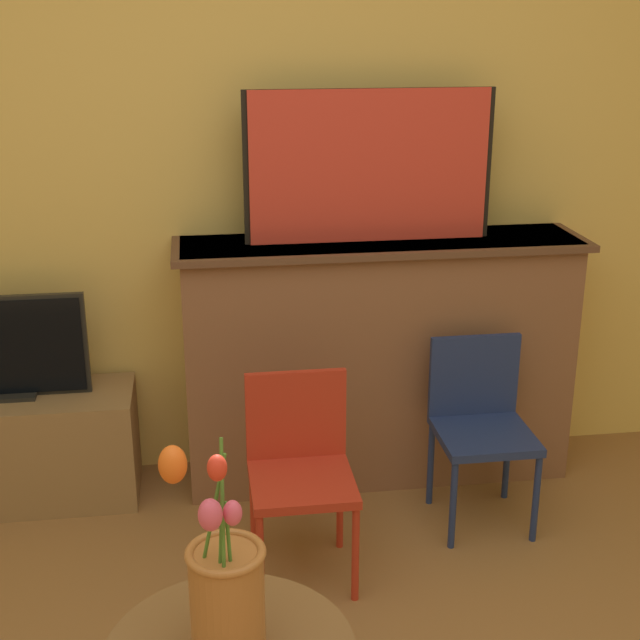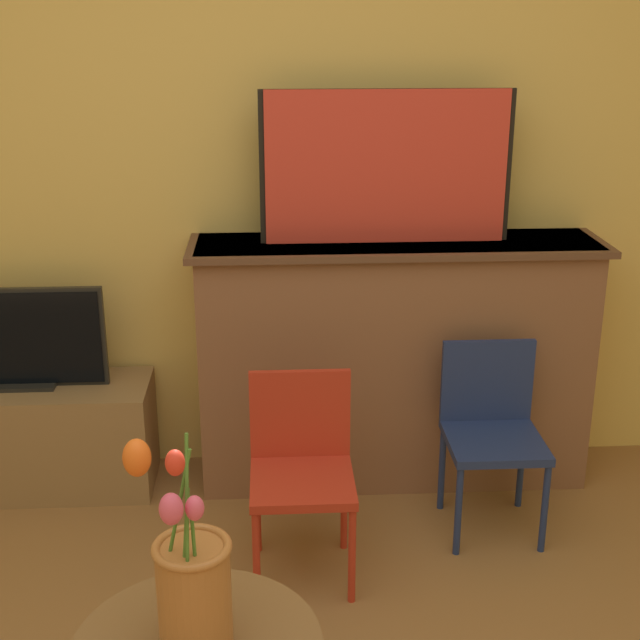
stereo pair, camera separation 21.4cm
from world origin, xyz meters
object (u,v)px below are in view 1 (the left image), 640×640
(chair_red, at_px, (300,463))
(vase_tulips, at_px, (225,589))
(painting, at_px, (369,166))
(chair_blue, at_px, (480,418))

(chair_red, xyz_separation_m, vase_tulips, (-0.27, -0.92, 0.21))
(painting, height_order, chair_blue, painting)
(chair_blue, distance_m, vase_tulips, 1.52)
(chair_red, distance_m, chair_blue, 0.72)
(painting, distance_m, chair_red, 1.10)
(chair_blue, bearing_deg, painting, 132.67)
(chair_red, height_order, vase_tulips, vase_tulips)
(chair_red, xyz_separation_m, chair_blue, (0.68, 0.24, 0.00))
(painting, bearing_deg, chair_red, -118.59)
(chair_red, bearing_deg, chair_blue, 19.25)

